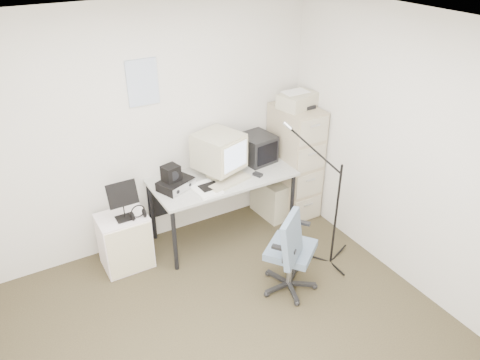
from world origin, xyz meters
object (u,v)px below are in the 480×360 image
office_chair (291,248)px  filing_cabinet (294,161)px  desk (223,206)px  side_cart (125,241)px

office_chair → filing_cabinet: bearing=16.5°
filing_cabinet → desk: size_ratio=0.87×
filing_cabinet → desk: 0.99m
office_chair → side_cart: (-1.22, 1.10, -0.17)m
office_chair → desk: bearing=59.4°
filing_cabinet → side_cart: (-2.05, -0.01, -0.36)m
office_chair → side_cart: 1.66m
filing_cabinet → side_cart: filing_cabinet is taller
office_chair → side_cart: bearing=101.1°
desk → side_cart: bearing=179.0°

